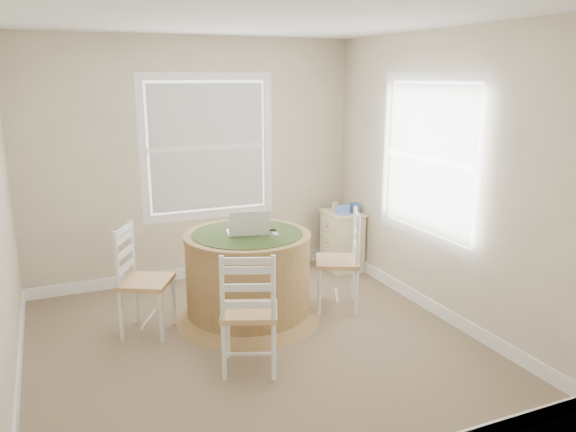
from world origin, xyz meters
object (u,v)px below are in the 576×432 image
round_table (248,273)px  chair_left (146,281)px  chair_right (337,261)px  laptop (248,230)px  chair_near (249,311)px  corner_chest (342,240)px

round_table → chair_left: bearing=-177.0°
chair_right → laptop: (-0.87, 0.09, 0.38)m
round_table → chair_near: 0.93m
chair_near → laptop: laptop is taller
chair_right → round_table: bearing=-70.9°
round_table → corner_chest: (1.47, 0.90, -0.11)m
chair_left → round_table: bearing=-66.0°
round_table → laptop: laptop is taller
laptop → corner_chest: laptop is taller
chair_near → corner_chest: 2.51m
round_table → corner_chest: round_table is taller
round_table → laptop: bearing=-81.5°
round_table → corner_chest: 1.72m
chair_left → chair_near: bearing=-119.1°
chair_left → chair_near: same height
chair_near → chair_left: bearing=-35.3°
laptop → corner_chest: size_ratio=0.61×
chair_near → corner_chest: (1.77, 1.78, -0.14)m
round_table → laptop: (0.00, -0.01, 0.41)m
chair_near → laptop: (0.30, 0.86, 0.38)m
chair_left → corner_chest: 2.52m
round_table → chair_near: chair_near is taller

